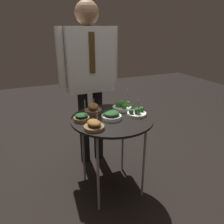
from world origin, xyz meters
name	(u,v)px	position (x,y,z in m)	size (l,w,h in m)	color
ground_plane	(112,187)	(0.00, 0.00, 0.00)	(8.00, 8.00, 0.00)	black
serving_cart	(112,124)	(0.00, 0.00, 0.63)	(0.66, 0.66, 0.69)	black
bowl_spinach_center	(111,115)	(-0.01, -0.02, 0.71)	(0.16, 0.16, 0.07)	white
bowl_roast_mid_left	(93,109)	(-0.10, 0.16, 0.72)	(0.14, 0.14, 0.14)	brown
bowl_roast_front_left	(94,125)	(-0.20, -0.13, 0.71)	(0.15, 0.15, 0.12)	brown
bowl_broccoli_front_center	(122,106)	(0.16, 0.14, 0.71)	(0.16, 0.16, 0.18)	white
bowl_broccoli_back_right	(137,112)	(0.21, -0.03, 0.71)	(0.16, 0.16, 0.15)	silver
bowl_spinach_back_left	(82,117)	(-0.24, 0.04, 0.71)	(0.12, 0.12, 0.17)	brown
waiter_figure	(89,68)	(-0.02, 0.52, 1.00)	(0.58, 0.22, 1.58)	black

